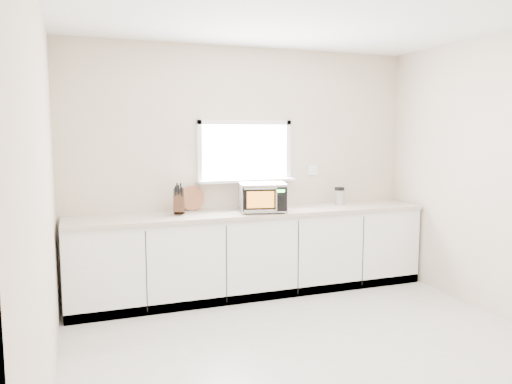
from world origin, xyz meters
name	(u,v)px	position (x,y,z in m)	size (l,w,h in m)	color
ground	(327,358)	(0.00, 0.00, 0.00)	(4.00, 4.00, 0.00)	beige
back_wall	(245,168)	(0.00, 2.00, 1.36)	(4.00, 0.17, 2.70)	beige
cabinets	(253,254)	(0.00, 1.70, 0.44)	(3.92, 0.60, 0.88)	white
countertop	(254,213)	(0.00, 1.69, 0.90)	(3.92, 0.64, 0.04)	beige
microwave	(263,197)	(0.07, 1.59, 1.08)	(0.55, 0.47, 0.31)	black
knife_block	(179,201)	(-0.80, 1.75, 1.06)	(0.16, 0.25, 0.33)	#442418
cutting_board	(192,198)	(-0.62, 1.94, 1.05)	(0.27, 0.27, 0.02)	#9E5E3D
coffee_grinder	(339,196)	(1.11, 1.79, 1.02)	(0.15, 0.15, 0.21)	#B3B5BA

